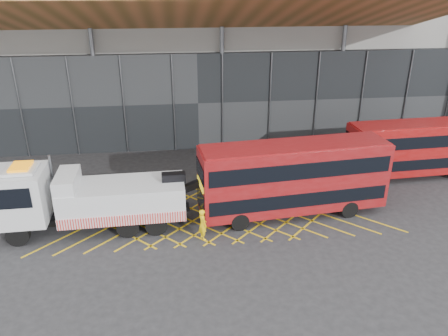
{
  "coord_description": "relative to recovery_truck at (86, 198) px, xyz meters",
  "views": [
    {
      "loc": [
        0.05,
        -23.71,
        13.52
      ],
      "look_at": [
        3.0,
        1.5,
        2.4
      ],
      "focal_mm": 35.0,
      "sensor_mm": 36.0,
      "label": 1
    }
  ],
  "objects": [
    {
      "name": "bus_towed",
      "position": [
        12.16,
        0.36,
        0.57
      ],
      "size": [
        11.56,
        3.78,
        4.62
      ],
      "rotation": [
        0.0,
        0.0,
        0.1
      ],
      "color": "maroon",
      "rests_on": "ground_plane"
    },
    {
      "name": "worker",
      "position": [
        6.51,
        -1.83,
        -1.06
      ],
      "size": [
        0.66,
        0.79,
        1.85
      ],
      "primitive_type": "imported",
      "rotation": [
        0.0,
        0.0,
        1.94
      ],
      "color": "yellow",
      "rests_on": "ground_plane"
    },
    {
      "name": "ground_plane",
      "position": [
        5.2,
        0.94,
        -1.99
      ],
      "size": [
        120.0,
        120.0,
        0.0
      ],
      "primitive_type": "plane",
      "color": "#27272A"
    },
    {
      "name": "recovery_truck",
      "position": [
        0.0,
        0.0,
        0.0
      ],
      "size": [
        12.36,
        3.2,
        4.31
      ],
      "rotation": [
        0.0,
        0.0,
        0.03
      ],
      "color": "black",
      "rests_on": "ground_plane"
    },
    {
      "name": "bus_second",
      "position": [
        22.49,
        4.79,
        0.31
      ],
      "size": [
        10.29,
        2.93,
        4.14
      ],
      "rotation": [
        0.0,
        0.0,
        0.05
      ],
      "color": "maroon",
      "rests_on": "ground_plane"
    },
    {
      "name": "construction_building",
      "position": [
        7.12,
        19.33,
        6.99
      ],
      "size": [
        55.0,
        23.97,
        18.0
      ],
      "color": "gray",
      "rests_on": "ground_plane"
    },
    {
      "name": "road_markings",
      "position": [
        7.6,
        0.94,
        -1.98
      ],
      "size": [
        21.56,
        7.16,
        0.01
      ],
      "color": "yellow",
      "rests_on": "ground_plane"
    }
  ]
}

